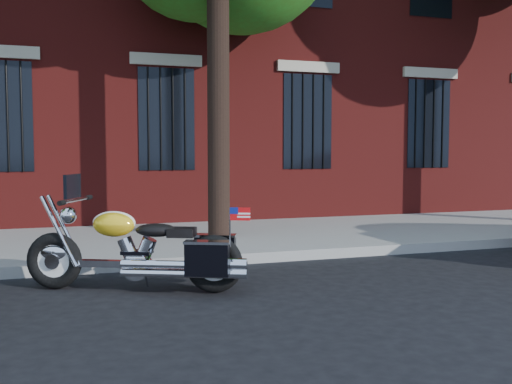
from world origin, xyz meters
name	(u,v)px	position (x,y,z in m)	size (l,w,h in m)	color
ground	(239,288)	(0.00, 0.00, 0.00)	(120.00, 120.00, 0.00)	black
curb	(211,260)	(0.00, 1.38, 0.07)	(40.00, 0.16, 0.15)	gray
sidewalk	(185,240)	(0.00, 3.26, 0.07)	(40.00, 3.60, 0.15)	gray
motorcycle	(144,253)	(-1.05, 0.16, 0.44)	(2.33, 1.42, 1.30)	black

